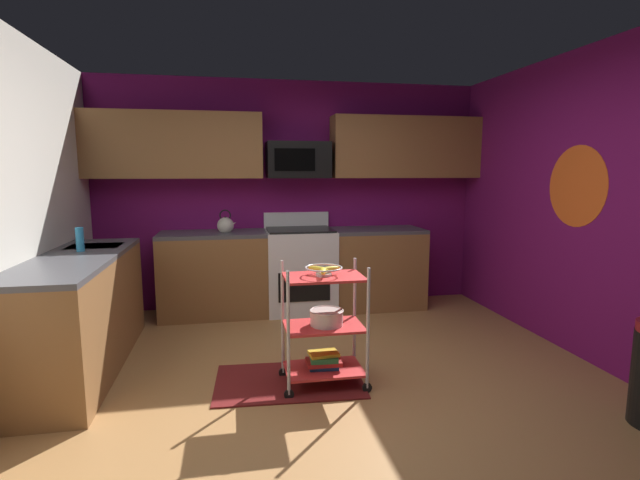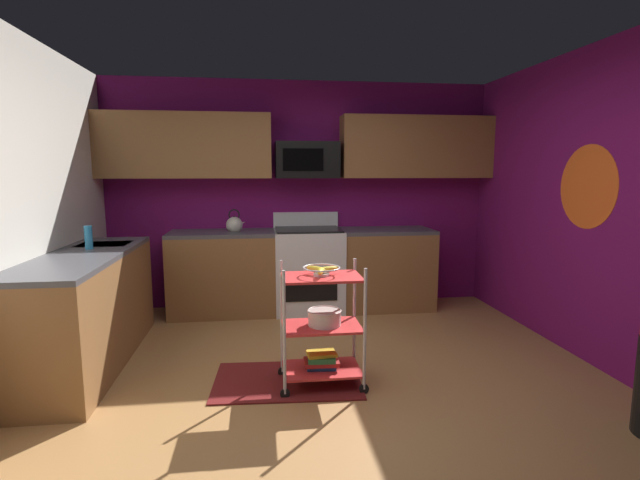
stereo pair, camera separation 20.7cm
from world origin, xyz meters
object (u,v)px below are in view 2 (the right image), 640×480
Objects in this scene: oven_range at (308,269)px; mixing_bowl_large at (324,317)px; rolling_cart at (321,326)px; microwave at (307,160)px; kettle at (234,225)px; dish_soap_bottle at (89,237)px; book_stack at (321,360)px; fruit_bowl at (322,269)px.

oven_range reaches higher than mixing_bowl_large.
microwave is at bearing 87.11° from rolling_cart.
kettle reaches higher than dish_soap_bottle.
rolling_cart is (-0.10, -1.93, -0.02)m from oven_range.
rolling_cart is at bearing -92.89° from microwave.
book_stack is 0.98× the size of kettle.
oven_range is at bearing 87.59° from mixing_bowl_large.
book_stack is (-0.10, -1.93, -0.29)m from oven_range.
mixing_bowl_large is at bearing -69.16° from kettle.
mixing_bowl_large is 2.12m from kettle.
fruit_bowl is at bearing -90.00° from rolling_cart.
rolling_cart is at bearing 180.00° from mixing_bowl_large.
rolling_cart reaches higher than fruit_bowl.
dish_soap_bottle reaches higher than book_stack.
microwave is 2.39m from dish_soap_bottle.
kettle is at bearing 110.84° from mixing_bowl_large.
microwave is at bearing 90.26° from oven_range.
dish_soap_bottle is (-1.98, -1.15, -0.68)m from microwave.
oven_range is 1.20× the size of rolling_cart.
rolling_cart is at bearing -93.06° from oven_range.
microwave reaches higher than mixing_bowl_large.
oven_range is 5.50× the size of dish_soap_bottle.
fruit_bowl is 2.06m from kettle.
fruit_bowl is 2.08m from dish_soap_bottle.
oven_range is 1.93m from rolling_cart.
kettle is (-0.71, 1.93, 0.81)m from book_stack.
book_stack is (-0.00, 0.00, -0.26)m from rolling_cart.
mixing_bowl_large is 0.33m from book_stack.
rolling_cart is 2.12m from kettle.
oven_range is at bearing 86.94° from fruit_bowl.
oven_range is 1.57× the size of microwave.
oven_range is at bearing 27.89° from dish_soap_bottle.
oven_range is at bearing 86.94° from rolling_cart.
book_stack is at bearing 104.04° from fruit_bowl.
book_stack is 2.21m from kettle.
book_stack is at bearing 180.00° from mixing_bowl_large.
dish_soap_bottle reaches higher than oven_range.
mixing_bowl_large is at bearing -92.27° from microwave.
dish_soap_bottle is (-1.98, -1.05, 0.54)m from oven_range.
dish_soap_bottle is (-1.17, -1.05, 0.02)m from kettle.
mixing_bowl_large is at bearing 0.00° from fruit_bowl.
dish_soap_bottle is at bearing 154.93° from rolling_cart.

